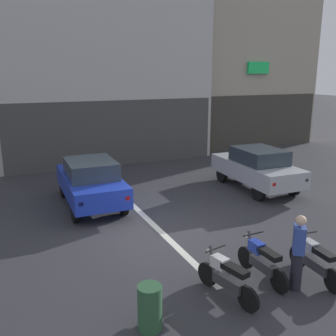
# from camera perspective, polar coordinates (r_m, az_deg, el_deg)

# --- Properties ---
(ground_plane) EXTENTS (120.00, 120.00, 0.00)m
(ground_plane) POSITION_cam_1_polar(r_m,az_deg,el_deg) (10.79, -0.59, -10.19)
(ground_plane) COLOR #333338
(lane_centre_line) EXTENTS (0.20, 18.00, 0.01)m
(lane_centre_line) POSITION_cam_1_polar(r_m,az_deg,el_deg) (16.14, -9.20, -1.99)
(lane_centre_line) COLOR silver
(lane_centre_line) RESTS_ON ground
(building_mid_block) EXTENTS (10.80, 9.63, 16.78)m
(building_mid_block) POSITION_cam_1_polar(r_m,az_deg,el_deg) (23.32, -12.30, 23.60)
(building_mid_block) COLOR silver
(building_mid_block) RESTS_ON ground
(building_far_right) EXTENTS (10.13, 8.02, 11.94)m
(building_far_right) POSITION_cam_1_polar(r_m,az_deg,el_deg) (26.32, 7.53, 17.37)
(building_far_right) COLOR #B2A893
(building_far_right) RESTS_ON ground
(car_blue_crossing_near) EXTENTS (1.85, 4.14, 1.64)m
(car_blue_crossing_near) POSITION_cam_1_polar(r_m,az_deg,el_deg) (13.06, -11.70, -1.96)
(car_blue_crossing_near) COLOR black
(car_blue_crossing_near) RESTS_ON ground
(car_silver_parked_kerbside) EXTENTS (1.91, 4.16, 1.64)m
(car_silver_parked_kerbside) POSITION_cam_1_polar(r_m,az_deg,el_deg) (15.12, 13.38, 0.16)
(car_silver_parked_kerbside) COLOR black
(car_silver_parked_kerbside) RESTS_ON ground
(motorcycle_white_row_leftmost) EXTENTS (0.57, 1.64, 0.98)m
(motorcycle_white_row_leftmost) POSITION_cam_1_polar(r_m,az_deg,el_deg) (7.97, 8.88, -16.09)
(motorcycle_white_row_leftmost) COLOR black
(motorcycle_white_row_leftmost) RESTS_ON ground
(motorcycle_blue_row_left_mid) EXTENTS (0.55, 1.67, 0.98)m
(motorcycle_blue_row_left_mid) POSITION_cam_1_polar(r_m,az_deg,el_deg) (8.74, 14.07, -13.49)
(motorcycle_blue_row_left_mid) COLOR black
(motorcycle_blue_row_left_mid) RESTS_ON ground
(motorcycle_silver_row_centre) EXTENTS (0.55, 1.67, 0.98)m
(motorcycle_silver_row_centre) POSITION_cam_1_polar(r_m,az_deg,el_deg) (9.11, 21.48, -12.89)
(motorcycle_silver_row_centre) COLOR black
(motorcycle_silver_row_centre) RESTS_ON ground
(person_by_motorcycles) EXTENTS (0.39, 0.42, 1.67)m
(person_by_motorcycles) POSITION_cam_1_polar(r_m,az_deg,el_deg) (8.39, 19.21, -12.06)
(person_by_motorcycles) COLOR #23232D
(person_by_motorcycles) RESTS_ON ground
(trash_bin) EXTENTS (0.44, 0.44, 0.85)m
(trash_bin) POSITION_cam_1_polar(r_m,az_deg,el_deg) (7.09, -2.79, -20.49)
(trash_bin) COLOR #2D5938
(trash_bin) RESTS_ON ground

